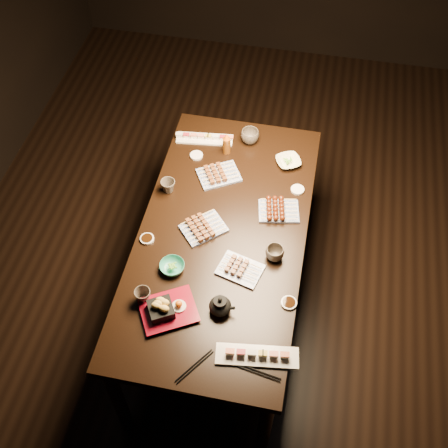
# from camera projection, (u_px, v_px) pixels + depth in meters

# --- Properties ---
(ground) EXTENTS (5.00, 5.00, 0.00)m
(ground) POSITION_uv_depth(u_px,v_px,m) (249.00, 270.00, 3.79)
(ground) COLOR black
(ground) RESTS_ON ground
(dining_table) EXTENTS (1.06, 1.87, 0.75)m
(dining_table) POSITION_uv_depth(u_px,v_px,m) (222.00, 271.00, 3.34)
(dining_table) COLOR black
(dining_table) RESTS_ON ground
(sushi_platter_near) EXTENTS (0.40, 0.16, 0.05)m
(sushi_platter_near) POSITION_uv_depth(u_px,v_px,m) (257.00, 354.00, 2.59)
(sushi_platter_near) COLOR white
(sushi_platter_near) RESTS_ON dining_table
(sushi_platter_far) EXTENTS (0.36, 0.14, 0.04)m
(sushi_platter_far) POSITION_uv_depth(u_px,v_px,m) (205.00, 137.00, 3.47)
(sushi_platter_far) COLOR white
(sushi_platter_far) RESTS_ON dining_table
(yakitori_plate_center) EXTENTS (0.28, 0.28, 0.06)m
(yakitori_plate_center) POSITION_uv_depth(u_px,v_px,m) (203.00, 226.00, 3.04)
(yakitori_plate_center) COLOR #828EB6
(yakitori_plate_center) RESTS_ON dining_table
(yakitori_plate_right) EXTENTS (0.26, 0.21, 0.06)m
(yakitori_plate_right) POSITION_uv_depth(u_px,v_px,m) (240.00, 267.00, 2.88)
(yakitori_plate_right) COLOR #828EB6
(yakitori_plate_right) RESTS_ON dining_table
(yakitori_plate_left) EXTENTS (0.29, 0.27, 0.06)m
(yakitori_plate_left) POSITION_uv_depth(u_px,v_px,m) (219.00, 173.00, 3.28)
(yakitori_plate_left) COLOR #828EB6
(yakitori_plate_left) RESTS_ON dining_table
(tsukune_plate) EXTENTS (0.25, 0.20, 0.06)m
(tsukune_plate) POSITION_uv_depth(u_px,v_px,m) (279.00, 209.00, 3.11)
(tsukune_plate) COLOR #828EB6
(tsukune_plate) RESTS_ON dining_table
(edamame_bowl_green) EXTENTS (0.16, 0.16, 0.04)m
(edamame_bowl_green) POSITION_uv_depth(u_px,v_px,m) (172.00, 267.00, 2.89)
(edamame_bowl_green) COLOR teal
(edamame_bowl_green) RESTS_ON dining_table
(edamame_bowl_cream) EXTENTS (0.19, 0.19, 0.03)m
(edamame_bowl_cream) POSITION_uv_depth(u_px,v_px,m) (288.00, 162.00, 3.35)
(edamame_bowl_cream) COLOR beige
(edamame_bowl_cream) RESTS_ON dining_table
(tempura_tray) EXTENTS (0.34, 0.32, 0.10)m
(tempura_tray) POSITION_uv_depth(u_px,v_px,m) (168.00, 307.00, 2.71)
(tempura_tray) COLOR black
(tempura_tray) RESTS_ON dining_table
(teacup_near_left) EXTENTS (0.10, 0.10, 0.08)m
(teacup_near_left) POSITION_uv_depth(u_px,v_px,m) (143.00, 296.00, 2.76)
(teacup_near_left) COLOR #494038
(teacup_near_left) RESTS_ON dining_table
(teacup_mid_right) EXTENTS (0.12, 0.12, 0.08)m
(teacup_mid_right) POSITION_uv_depth(u_px,v_px,m) (275.00, 253.00, 2.92)
(teacup_mid_right) COLOR #494038
(teacup_mid_right) RESTS_ON dining_table
(teacup_far_left) EXTENTS (0.10, 0.10, 0.08)m
(teacup_far_left) POSITION_uv_depth(u_px,v_px,m) (168.00, 186.00, 3.20)
(teacup_far_left) COLOR #494038
(teacup_far_left) RESTS_ON dining_table
(teacup_far_right) EXTENTS (0.14, 0.14, 0.09)m
(teacup_far_right) POSITION_uv_depth(u_px,v_px,m) (250.00, 136.00, 3.44)
(teacup_far_right) COLOR #494038
(teacup_far_right) RESTS_ON dining_table
(teapot) EXTENTS (0.14, 0.14, 0.11)m
(teapot) POSITION_uv_depth(u_px,v_px,m) (220.00, 305.00, 2.71)
(teapot) COLOR black
(teapot) RESTS_ON dining_table
(condiment_bottle) EXTENTS (0.06, 0.06, 0.15)m
(condiment_bottle) POSITION_uv_depth(u_px,v_px,m) (227.00, 143.00, 3.36)
(condiment_bottle) COLOR brown
(condiment_bottle) RESTS_ON dining_table
(sauce_dish_west) EXTENTS (0.10, 0.10, 0.01)m
(sauce_dish_west) POSITION_uv_depth(u_px,v_px,m) (147.00, 239.00, 3.01)
(sauce_dish_west) COLOR white
(sauce_dish_west) RESTS_ON dining_table
(sauce_dish_east) EXTENTS (0.08, 0.08, 0.01)m
(sauce_dish_east) POSITION_uv_depth(u_px,v_px,m) (297.00, 190.00, 3.23)
(sauce_dish_east) COLOR white
(sauce_dish_east) RESTS_ON dining_table
(sauce_dish_se) EXTENTS (0.10, 0.10, 0.01)m
(sauce_dish_se) POSITION_uv_depth(u_px,v_px,m) (289.00, 303.00, 2.77)
(sauce_dish_se) COLOR white
(sauce_dish_se) RESTS_ON dining_table
(sauce_dish_nw) EXTENTS (0.08, 0.08, 0.01)m
(sauce_dish_nw) POSITION_uv_depth(u_px,v_px,m) (196.00, 155.00, 3.39)
(sauce_dish_nw) COLOR white
(sauce_dish_nw) RESTS_ON dining_table
(chopsticks_near) EXTENTS (0.15, 0.20, 0.01)m
(chopsticks_near) POSITION_uv_depth(u_px,v_px,m) (194.00, 366.00, 2.57)
(chopsticks_near) COLOR black
(chopsticks_near) RESTS_ON dining_table
(chopsticks_se) EXTENTS (0.24, 0.06, 0.01)m
(chopsticks_se) POSITION_uv_depth(u_px,v_px,m) (256.00, 371.00, 2.56)
(chopsticks_se) COLOR black
(chopsticks_se) RESTS_ON dining_table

